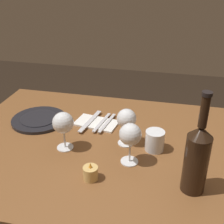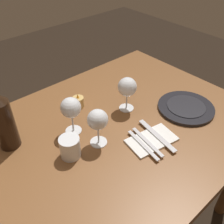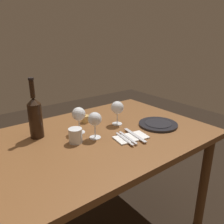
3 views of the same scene
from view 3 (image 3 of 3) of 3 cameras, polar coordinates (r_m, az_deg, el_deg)
The scene contains 12 objects.
dining_table at distance 1.40m, azimuth -2.82°, elevation -8.85°, with size 1.30×0.90×0.74m.
wine_glass_left at distance 1.46m, azimuth 1.35°, elevation 0.99°, with size 0.08×0.08×0.16m.
wine_glass_right at distance 1.27m, azimuth -4.37°, elevation -1.94°, with size 0.08×0.08×0.15m.
wine_glass_centre at distance 1.35m, azimuth -8.39°, elevation -0.65°, with size 0.08×0.08×0.16m.
wine_bottle at distance 1.34m, azimuth -18.79°, elevation -1.06°, with size 0.08×0.08×0.35m.
water_tumbler at distance 1.26m, azimuth -9.18°, elevation -6.01°, with size 0.07×0.07×0.08m.
votive_candle at distance 1.53m, azimuth -6.81°, elevation -1.81°, with size 0.05×0.05×0.07m.
dinner_plate at distance 1.51m, azimuth 11.55°, elevation -3.03°, with size 0.25×0.25×0.02m.
folded_napkin at distance 1.31m, azimuth 4.83°, elevation -6.41°, with size 0.21×0.14×0.01m.
fork_inner at distance 1.29m, azimuth 4.01°, elevation -6.46°, with size 0.04×0.18×0.00m.
fork_outer at distance 1.27m, azimuth 3.17°, elevation -6.76°, with size 0.04×0.18×0.00m.
table_knife at distance 1.32m, azimuth 5.80°, elevation -5.81°, with size 0.05×0.21×0.00m.
Camera 3 is at (-0.70, -1.02, 1.31)m, focal length 36.27 mm.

